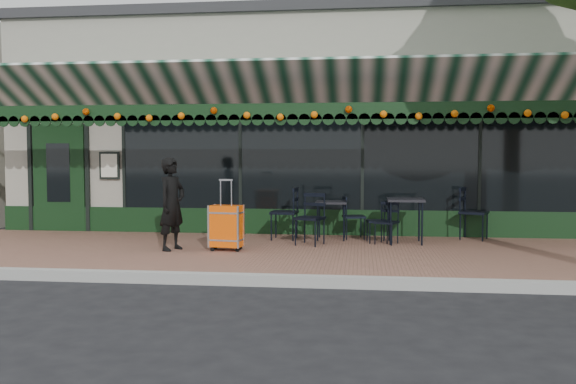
# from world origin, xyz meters

# --- Properties ---
(ground) EXTENTS (80.00, 80.00, 0.00)m
(ground) POSITION_xyz_m (0.00, 0.00, 0.00)
(ground) COLOR black
(ground) RESTS_ON ground
(sidewalk) EXTENTS (18.00, 4.00, 0.15)m
(sidewalk) POSITION_xyz_m (0.00, 2.00, 0.07)
(sidewalk) COLOR brown
(sidewalk) RESTS_ON ground
(curb) EXTENTS (18.00, 0.16, 0.15)m
(curb) POSITION_xyz_m (0.00, -0.08, 0.07)
(curb) COLOR #9E9E99
(curb) RESTS_ON ground
(restaurant_building) EXTENTS (12.00, 9.60, 4.50)m
(restaurant_building) POSITION_xyz_m (0.00, 7.84, 2.27)
(restaurant_building) COLOR #9D9988
(restaurant_building) RESTS_ON ground
(woman) EXTENTS (0.55, 0.65, 1.52)m
(woman) POSITION_xyz_m (-1.70, 1.77, 0.91)
(woman) COLOR black
(woman) RESTS_ON sidewalk
(suitcase) EXTENTS (0.54, 0.35, 1.16)m
(suitcase) POSITION_xyz_m (-0.81, 1.82, 0.54)
(suitcase) COLOR #F85507
(suitcase) RESTS_ON sidewalk
(cafe_table_a) EXTENTS (0.64, 0.64, 0.79)m
(cafe_table_a) POSITION_xyz_m (2.16, 3.03, 0.86)
(cafe_table_a) COLOR black
(cafe_table_a) RESTS_ON sidewalk
(cafe_table_b) EXTENTS (0.57, 0.57, 0.71)m
(cafe_table_b) POSITION_xyz_m (0.83, 3.37, 0.79)
(cafe_table_b) COLOR black
(cafe_table_b) RESTS_ON sidewalk
(chair_a_left) EXTENTS (0.43, 0.43, 0.75)m
(chair_a_left) POSITION_xyz_m (1.67, 3.04, 0.53)
(chair_a_left) COLOR black
(chair_a_left) RESTS_ON sidewalk
(chair_a_right) EXTENTS (0.64, 0.64, 0.98)m
(chair_a_right) POSITION_xyz_m (3.45, 3.65, 0.64)
(chair_a_right) COLOR black
(chair_a_right) RESTS_ON sidewalk
(chair_a_front) EXTENTS (0.49, 0.49, 0.75)m
(chair_a_front) POSITION_xyz_m (1.83, 2.88, 0.52)
(chair_a_front) COLOR black
(chair_a_front) RESTS_ON sidewalk
(chair_b_left) EXTENTS (0.52, 0.52, 0.98)m
(chair_b_left) POSITION_xyz_m (-0.03, 3.23, 0.64)
(chair_b_left) COLOR black
(chair_b_left) RESTS_ON sidewalk
(chair_b_right) EXTENTS (0.48, 0.48, 0.81)m
(chair_b_right) POSITION_xyz_m (1.25, 3.50, 0.55)
(chair_b_right) COLOR black
(chair_b_right) RESTS_ON sidewalk
(chair_b_front) EXTENTS (0.59, 0.59, 0.91)m
(chair_b_front) POSITION_xyz_m (0.50, 2.60, 0.61)
(chair_b_front) COLOR black
(chair_b_front) RESTS_ON sidewalk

